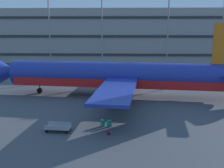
# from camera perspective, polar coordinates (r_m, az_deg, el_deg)

# --- Properties ---
(ground_plane) EXTENTS (600.00, 600.00, 0.00)m
(ground_plane) POSITION_cam_1_polar(r_m,az_deg,el_deg) (43.76, 7.21, -2.05)
(ground_plane) COLOR #424449
(terminal_structure) EXTENTS (130.52, 17.79, 15.92)m
(terminal_structure) POSITION_cam_1_polar(r_m,az_deg,el_deg) (87.45, 4.63, 10.25)
(terminal_structure) COLOR gray
(terminal_structure) RESTS_ON ground_plane
(airliner) EXTENTS (39.85, 32.24, 11.13)m
(airliner) POSITION_cam_1_polar(r_m,az_deg,el_deg) (41.21, 1.68, 1.70)
(airliner) COLOR navy
(airliner) RESTS_ON ground_plane
(light_mast_left) EXTENTS (1.80, 0.50, 21.96)m
(light_mast_left) POSITION_cam_1_polar(r_m,az_deg,el_deg) (76.35, -13.25, 13.27)
(light_mast_left) COLOR gray
(light_mast_left) RESTS_ON ground_plane
(light_mast_center_left) EXTENTS (1.80, 0.50, 19.66)m
(light_mast_center_left) POSITION_cam_1_polar(r_m,az_deg,el_deg) (73.98, -2.15, 12.71)
(light_mast_center_left) COLOR gray
(light_mast_center_left) RESTS_ON ground_plane
(light_mast_center_right) EXTENTS (1.80, 0.50, 20.98)m
(light_mast_center_right) POSITION_cam_1_polar(r_m,az_deg,el_deg) (74.89, 11.88, 12.98)
(light_mast_center_right) COLOR gray
(light_mast_center_right) RESTS_ON ground_plane
(light_mast_right) EXTENTS (1.80, 0.50, 24.12)m
(light_mast_right) POSITION_cam_1_polar(r_m,az_deg,el_deg) (78.68, 22.65, 13.45)
(light_mast_right) COLOR gray
(light_mast_right) RESTS_ON ground_plane
(suitcase_teal) EXTENTS (0.47, 0.54, 0.87)m
(suitcase_teal) POSITION_cam_1_polar(r_m,az_deg,el_deg) (29.31, -2.01, -8.25)
(suitcase_teal) COLOR #147266
(suitcase_teal) RESTS_ON ground_plane
(suitcase_purple) EXTENTS (0.54, 0.46, 0.95)m
(suitcase_purple) POSITION_cam_1_polar(r_m,az_deg,el_deg) (29.17, -0.60, -8.35)
(suitcase_purple) COLOR #147266
(suitcase_purple) RESTS_ON ground_plane
(backpack_laid_flat) EXTENTS (0.37, 0.23, 0.54)m
(backpack_laid_flat) POSITION_cam_1_polar(r_m,az_deg,el_deg) (27.15, -0.73, -10.33)
(backpack_laid_flat) COLOR maroon
(backpack_laid_flat) RESTS_ON ground_plane
(baggage_cart) EXTENTS (3.34, 1.50, 0.82)m
(baggage_cart) POSITION_cam_1_polar(r_m,az_deg,el_deg) (28.52, -11.38, -9.04)
(baggage_cart) COLOR gray
(baggage_cart) RESTS_ON ground_plane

